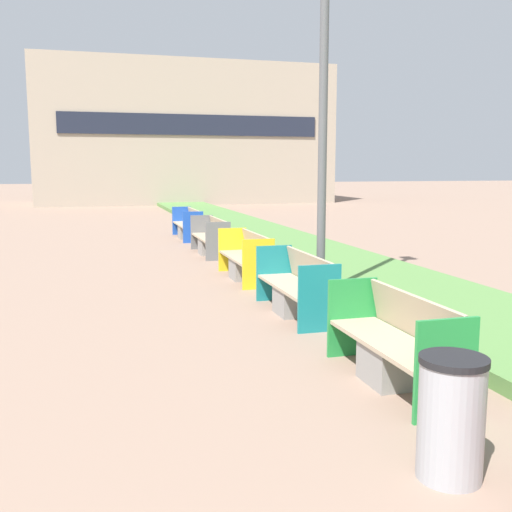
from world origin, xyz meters
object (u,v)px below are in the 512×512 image
at_px(bench_green_frame, 395,349).
at_px(street_lamp_post, 325,7).
at_px(bench_yellow_frame, 246,261).
at_px(bench_grey_frame, 211,240).
at_px(bench_teal_frame, 297,291).
at_px(bench_blue_frame, 188,227).
at_px(litter_bin, 451,418).

xyz_separation_m(bench_green_frame, street_lamp_post, (0.61, 3.63, 4.34)).
bearing_deg(bench_yellow_frame, street_lamp_post, -76.26).
distance_m(bench_green_frame, bench_grey_frame, 9.74).
bearing_deg(street_lamp_post, bench_yellow_frame, 103.74).
bearing_deg(street_lamp_post, bench_teal_frame, -137.95).
distance_m(bench_teal_frame, bench_yellow_frame, 3.05).
relative_size(bench_teal_frame, bench_yellow_frame, 0.99).
height_order(bench_green_frame, bench_blue_frame, same).
bearing_deg(bench_green_frame, bench_yellow_frame, 89.99).
relative_size(bench_green_frame, bench_blue_frame, 0.85).
height_order(bench_grey_frame, litter_bin, bench_grey_frame).
relative_size(bench_grey_frame, bench_blue_frame, 0.93).
distance_m(bench_yellow_frame, bench_grey_frame, 3.61).
distance_m(bench_green_frame, bench_yellow_frame, 6.14).
bearing_deg(litter_bin, bench_blue_frame, 87.87).
distance_m(bench_blue_frame, street_lamp_post, 10.71).
bearing_deg(bench_green_frame, bench_blue_frame, 89.98).
xyz_separation_m(bench_blue_frame, litter_bin, (-0.57, -15.27, 0.08)).
relative_size(bench_teal_frame, street_lamp_post, 0.25).
height_order(litter_bin, street_lamp_post, street_lamp_post).
bearing_deg(bench_blue_frame, bench_grey_frame, -90.03).
height_order(bench_yellow_frame, litter_bin, bench_yellow_frame).
xyz_separation_m(bench_blue_frame, street_lamp_post, (0.61, -9.78, 4.33)).
bearing_deg(bench_blue_frame, street_lamp_post, -86.43).
relative_size(bench_blue_frame, street_lamp_post, 0.27).
bearing_deg(bench_teal_frame, street_lamp_post, 42.05).
relative_size(bench_teal_frame, bench_blue_frame, 0.90).
distance_m(bench_grey_frame, street_lamp_post, 7.52).
bearing_deg(litter_bin, bench_yellow_frame, 85.96).
bearing_deg(bench_green_frame, litter_bin, -106.86).
relative_size(bench_yellow_frame, litter_bin, 2.33).
relative_size(bench_green_frame, bench_yellow_frame, 0.94).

